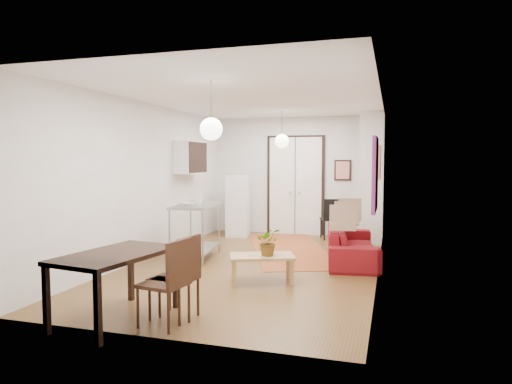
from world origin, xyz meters
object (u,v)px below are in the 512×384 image
(dining_table, at_px, (116,260))
(sofa, at_px, (352,244))
(fridge, at_px, (238,206))
(kitchen_counter, at_px, (196,223))
(black_side_chair, at_px, (331,215))
(coffee_table, at_px, (262,259))
(dining_chair_near, at_px, (178,268))
(dining_chair_far, at_px, (168,273))

(dining_table, bearing_deg, sofa, 59.01)
(fridge, bearing_deg, dining_table, -92.63)
(kitchen_counter, height_order, black_side_chair, kitchen_counter)
(dining_table, bearing_deg, coffee_table, 60.10)
(kitchen_counter, relative_size, fridge, 0.97)
(fridge, bearing_deg, coffee_table, -74.18)
(dining_table, relative_size, black_side_chair, 1.60)
(dining_chair_near, xyz_separation_m, black_side_chair, (1.05, 5.89, -0.01))
(dining_table, distance_m, black_side_chair, 6.46)
(fridge, height_order, black_side_chair, fridge)
(dining_table, xyz_separation_m, dining_chair_far, (0.60, 0.10, -0.14))
(sofa, bearing_deg, coffee_table, 139.85)
(coffee_table, distance_m, kitchen_counter, 2.07)
(sofa, height_order, dining_table, dining_table)
(sofa, bearing_deg, dining_chair_far, 147.43)
(kitchen_counter, distance_m, fridge, 2.65)
(dining_chair_near, distance_m, dining_chair_far, 0.25)
(dining_table, bearing_deg, dining_chair_far, 9.29)
(dining_chair_near, bearing_deg, sofa, 162.26)
(sofa, bearing_deg, dining_chair_near, 145.89)
(fridge, xyz_separation_m, dining_chair_far, (1.16, -5.81, -0.17))
(sofa, xyz_separation_m, dining_chair_near, (-1.73, -3.52, 0.25))
(fridge, xyz_separation_m, black_side_chair, (2.20, 0.33, -0.17))
(sofa, height_order, black_side_chair, black_side_chair)
(fridge, relative_size, dining_chair_far, 1.50)
(sofa, relative_size, dining_table, 1.41)
(sofa, distance_m, dining_chair_near, 3.93)
(dining_chair_far, xyz_separation_m, black_side_chair, (1.05, 6.15, -0.01))
(sofa, xyz_separation_m, coffee_table, (-1.17, -1.85, 0.05))
(kitchen_counter, xyz_separation_m, black_side_chair, (2.12, 2.99, -0.13))
(fridge, xyz_separation_m, dining_table, (0.56, -5.91, -0.03))
(black_side_chair, bearing_deg, sofa, 85.19)
(dining_chair_near, relative_size, black_side_chair, 1.02)
(dining_chair_far, bearing_deg, black_side_chair, 178.70)
(dining_table, relative_size, dining_chair_far, 1.56)
(coffee_table, height_order, dining_chair_near, dining_chair_near)
(kitchen_counter, bearing_deg, dining_chair_far, -79.33)
(coffee_table, bearing_deg, dining_chair_far, -106.29)
(kitchen_counter, xyz_separation_m, dining_table, (0.47, -3.26, 0.02))
(sofa, relative_size, kitchen_counter, 1.52)
(kitchen_counter, distance_m, dining_table, 3.29)
(sofa, distance_m, fridge, 3.55)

